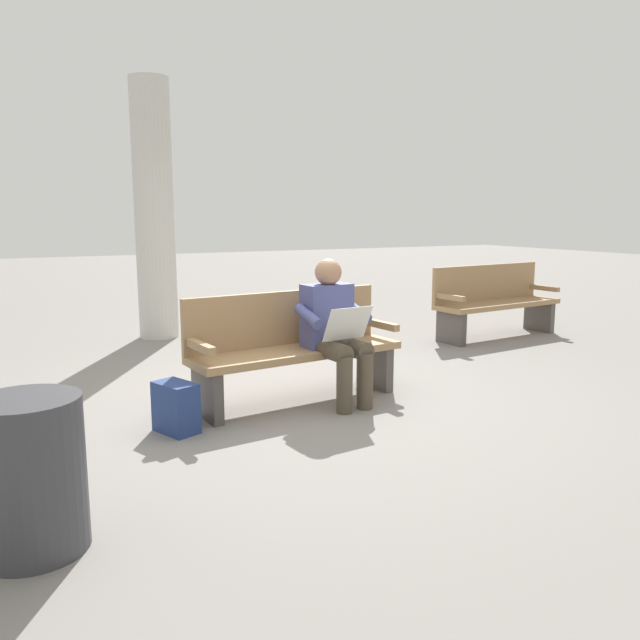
# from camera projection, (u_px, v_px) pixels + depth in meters

# --- Properties ---
(ground_plane) EXTENTS (40.00, 40.00, 0.00)m
(ground_plane) POSITION_uv_depth(u_px,v_px,m) (298.00, 402.00, 5.21)
(ground_plane) COLOR gray
(bench_near) EXTENTS (1.84, 0.66, 0.90)m
(bench_near) POSITION_uv_depth(u_px,v_px,m) (293.00, 346.00, 5.19)
(bench_near) COLOR #9E7A51
(bench_near) RESTS_ON ground
(person_seated) EXTENTS (0.60, 0.60, 1.18)m
(person_seated) POSITION_uv_depth(u_px,v_px,m) (334.00, 327.00, 5.10)
(person_seated) COLOR #474C84
(person_seated) RESTS_ON ground
(backpack) EXTENTS (0.32, 0.37, 0.36)m
(backpack) POSITION_uv_depth(u_px,v_px,m) (177.00, 408.00, 4.46)
(backpack) COLOR navy
(backpack) RESTS_ON ground
(bench_far) EXTENTS (1.84, 0.64, 0.90)m
(bench_far) POSITION_uv_depth(u_px,v_px,m) (494.00, 300.00, 7.93)
(bench_far) COLOR #9E7A51
(bench_far) RESTS_ON ground
(support_pillar) EXTENTS (0.48, 0.48, 3.14)m
(support_pillar) POSITION_uv_depth(u_px,v_px,m) (154.00, 211.00, 7.71)
(support_pillar) COLOR beige
(support_pillar) RESTS_ON ground
(trash_bin) EXTENTS (0.49, 0.49, 0.73)m
(trash_bin) POSITION_uv_depth(u_px,v_px,m) (30.00, 475.00, 2.86)
(trash_bin) COLOR #38383D
(trash_bin) RESTS_ON ground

